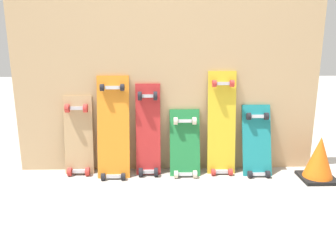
% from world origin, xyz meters
% --- Properties ---
extents(ground_plane, '(12.00, 12.00, 0.00)m').
position_xyz_m(ground_plane, '(0.00, 0.00, 0.00)').
color(ground_plane, '#B2AAA0').
extents(plywood_wall_panel, '(2.27, 0.04, 1.84)m').
position_xyz_m(plywood_wall_panel, '(0.00, 0.07, 0.92)').
color(plywood_wall_panel, tan).
rests_on(plywood_wall_panel, ground).
extents(skateboard_natural, '(0.21, 0.16, 0.65)m').
position_xyz_m(skateboard_natural, '(-0.67, -0.01, 0.26)').
color(skateboard_natural, tan).
rests_on(skateboard_natural, ground).
extents(skateboard_orange, '(0.24, 0.24, 0.81)m').
position_xyz_m(skateboard_orange, '(-0.40, -0.06, 0.33)').
color(skateboard_orange, orange).
rests_on(skateboard_orange, ground).
extents(skateboard_red, '(0.18, 0.19, 0.74)m').
position_xyz_m(skateboard_red, '(-0.15, -0.03, 0.31)').
color(skateboard_red, '#B22626').
rests_on(skateboard_red, ground).
extents(skateboard_green, '(0.23, 0.22, 0.55)m').
position_xyz_m(skateboard_green, '(0.13, -0.05, 0.21)').
color(skateboard_green, '#1E7238').
rests_on(skateboard_green, ground).
extents(skateboard_yellow, '(0.21, 0.18, 0.84)m').
position_xyz_m(skateboard_yellow, '(0.40, -0.02, 0.35)').
color(skateboard_yellow, gold).
rests_on(skateboard_yellow, ground).
extents(skateboard_teal, '(0.21, 0.23, 0.59)m').
position_xyz_m(skateboard_teal, '(0.67, -0.06, 0.22)').
color(skateboard_teal, '#197A7F').
rests_on(skateboard_teal, ground).
extents(traffic_cone, '(0.24, 0.24, 0.33)m').
position_xyz_m(traffic_cone, '(1.09, -0.20, 0.16)').
color(traffic_cone, black).
rests_on(traffic_cone, ground).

